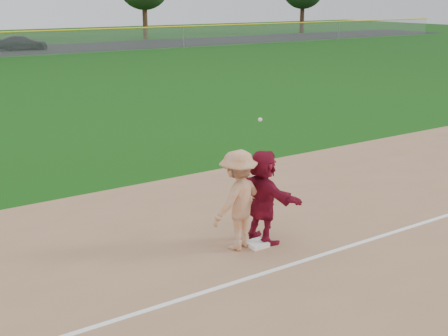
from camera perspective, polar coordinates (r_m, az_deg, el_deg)
ground at (r=11.16m, az=4.19°, el=-8.32°), size 160.00×160.00×0.00m
foul_line at (r=10.58m, az=6.81°, el=-9.73°), size 60.00×0.10×0.01m
first_base at (r=11.26m, az=3.36°, el=-7.71°), size 0.38×0.38×0.08m
base_runner at (r=11.16m, az=3.99°, el=-2.88°), size 0.67×1.80×1.91m
car_right at (r=55.64m, az=-19.81°, el=11.88°), size 4.67×2.63×1.28m
first_base_play at (r=10.83m, az=1.45°, el=-3.28°), size 1.44×1.09×2.62m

